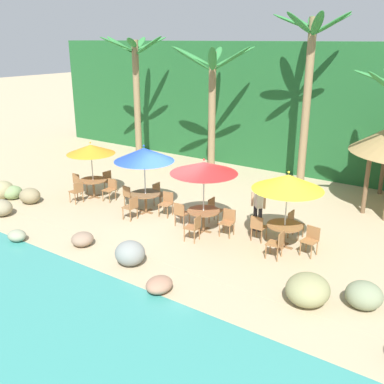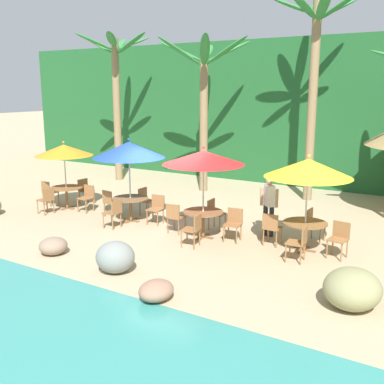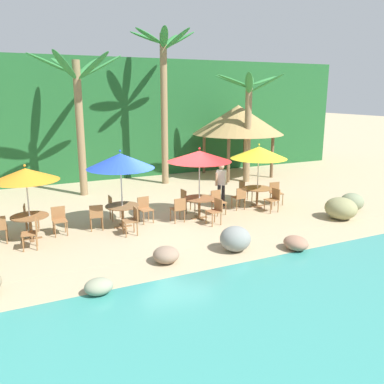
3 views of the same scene
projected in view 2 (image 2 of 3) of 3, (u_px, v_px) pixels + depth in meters
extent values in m
plane|color=tan|center=(171.00, 231.00, 13.31)|extent=(120.00, 120.00, 0.00)
cube|color=tan|center=(171.00, 230.00, 13.31)|extent=(18.00, 5.20, 0.01)
cube|color=#1E5628|center=(285.00, 112.00, 20.16)|extent=(28.00, 2.40, 6.00)
ellipsoid|color=#986E56|center=(156.00, 290.00, 8.92)|extent=(0.64, 0.76, 0.39)
ellipsoid|color=gray|center=(115.00, 257.00, 10.24)|extent=(0.87, 0.85, 0.71)
ellipsoid|color=#8A895A|center=(352.00, 289.00, 8.55)|extent=(1.06, 1.14, 0.76)
ellipsoid|color=#8B715C|center=(53.00, 246.00, 11.38)|extent=(0.68, 0.70, 0.43)
cylinder|color=silver|center=(66.00, 178.00, 15.54)|extent=(0.04, 0.04, 2.10)
cone|color=orange|center=(64.00, 150.00, 15.33)|extent=(1.91, 1.91, 0.37)
sphere|color=orange|center=(63.00, 142.00, 15.27)|extent=(0.07, 0.07, 0.07)
cube|color=brown|center=(67.00, 208.00, 15.76)|extent=(0.60, 0.12, 0.03)
cube|color=brown|center=(67.00, 208.00, 15.76)|extent=(0.12, 0.60, 0.03)
cylinder|color=brown|center=(67.00, 198.00, 15.68)|extent=(0.09, 0.09, 0.71)
cylinder|color=brown|center=(66.00, 188.00, 15.61)|extent=(1.10, 1.10, 0.03)
cylinder|color=olive|center=(86.00, 207.00, 15.06)|extent=(0.04, 0.04, 0.45)
cylinder|color=olive|center=(78.00, 206.00, 15.23)|extent=(0.04, 0.04, 0.45)
cylinder|color=olive|center=(93.00, 205.00, 15.36)|extent=(0.04, 0.04, 0.45)
cylinder|color=olive|center=(85.00, 203.00, 15.53)|extent=(0.04, 0.04, 0.45)
cube|color=olive|center=(85.00, 198.00, 15.24)|extent=(0.43, 0.43, 0.03)
cube|color=olive|center=(89.00, 191.00, 15.37)|extent=(0.42, 0.04, 0.42)
cylinder|color=olive|center=(94.00, 197.00, 16.39)|extent=(0.04, 0.04, 0.45)
cylinder|color=olive|center=(86.00, 199.00, 16.12)|extent=(0.04, 0.04, 0.45)
cylinder|color=olive|center=(88.00, 196.00, 16.61)|extent=(0.04, 0.04, 0.45)
cylinder|color=olive|center=(80.00, 198.00, 16.34)|extent=(0.04, 0.04, 0.45)
cube|color=olive|center=(87.00, 191.00, 16.31)|extent=(0.47, 0.47, 0.03)
cube|color=olive|center=(83.00, 185.00, 16.39)|extent=(0.09, 0.42, 0.42)
cylinder|color=olive|center=(52.00, 197.00, 16.44)|extent=(0.04, 0.04, 0.45)
cylinder|color=olive|center=(59.00, 198.00, 16.24)|extent=(0.04, 0.04, 0.45)
cylinder|color=olive|center=(44.00, 199.00, 16.16)|extent=(0.04, 0.04, 0.45)
cylinder|color=olive|center=(50.00, 200.00, 15.96)|extent=(0.04, 0.04, 0.45)
cube|color=olive|center=(51.00, 192.00, 16.15)|extent=(0.45, 0.45, 0.03)
cube|color=olive|center=(46.00, 187.00, 15.95)|extent=(0.42, 0.07, 0.42)
cylinder|color=olive|center=(38.00, 207.00, 15.03)|extent=(0.04, 0.04, 0.45)
cylinder|color=olive|center=(47.00, 205.00, 15.30)|extent=(0.04, 0.04, 0.45)
cylinder|color=olive|center=(44.00, 209.00, 14.82)|extent=(0.04, 0.04, 0.45)
cylinder|color=olive|center=(54.00, 207.00, 15.09)|extent=(0.04, 0.04, 0.45)
cube|color=olive|center=(45.00, 200.00, 15.01)|extent=(0.46, 0.46, 0.03)
cube|color=olive|center=(48.00, 195.00, 14.85)|extent=(0.08, 0.42, 0.42)
cylinder|color=silver|center=(130.00, 184.00, 14.01)|extent=(0.04, 0.04, 2.31)
cone|color=blue|center=(129.00, 150.00, 13.78)|extent=(2.17, 2.17, 0.48)
sphere|color=blue|center=(129.00, 139.00, 13.71)|extent=(0.07, 0.07, 0.07)
cube|color=brown|center=(131.00, 221.00, 14.27)|extent=(0.60, 0.12, 0.03)
cube|color=brown|center=(131.00, 221.00, 14.27)|extent=(0.12, 0.60, 0.03)
cylinder|color=brown|center=(131.00, 209.00, 14.19)|extent=(0.09, 0.09, 0.71)
cylinder|color=brown|center=(130.00, 198.00, 14.11)|extent=(1.10, 1.10, 0.03)
cylinder|color=olive|center=(158.00, 219.00, 13.65)|extent=(0.04, 0.04, 0.45)
cylinder|color=olive|center=(147.00, 218.00, 13.79)|extent=(0.04, 0.04, 0.45)
cylinder|color=olive|center=(163.00, 216.00, 13.97)|extent=(0.04, 0.04, 0.45)
cylinder|color=olive|center=(153.00, 215.00, 14.11)|extent=(0.04, 0.04, 0.45)
cube|color=olive|center=(155.00, 209.00, 13.83)|extent=(0.47, 0.47, 0.03)
cube|color=olive|center=(158.00, 202.00, 13.96)|extent=(0.42, 0.09, 0.42)
cylinder|color=olive|center=(156.00, 208.00, 14.97)|extent=(0.04, 0.04, 0.45)
cylinder|color=olive|center=(149.00, 210.00, 14.68)|extent=(0.04, 0.04, 0.45)
cylinder|color=olive|center=(147.00, 206.00, 15.16)|extent=(0.04, 0.04, 0.45)
cylinder|color=olive|center=(140.00, 209.00, 14.87)|extent=(0.04, 0.04, 0.45)
cube|color=olive|center=(148.00, 201.00, 14.87)|extent=(0.43, 0.43, 0.03)
cube|color=olive|center=(143.00, 194.00, 14.93)|extent=(0.04, 0.42, 0.42)
cylinder|color=olive|center=(113.00, 208.00, 14.99)|extent=(0.04, 0.04, 0.45)
cylinder|color=olive|center=(120.00, 209.00, 14.77)|extent=(0.04, 0.04, 0.45)
cylinder|color=olive|center=(104.00, 210.00, 14.72)|extent=(0.04, 0.04, 0.45)
cylinder|color=olive|center=(112.00, 212.00, 14.50)|extent=(0.04, 0.04, 0.45)
cube|color=olive|center=(112.00, 202.00, 14.69)|extent=(0.47, 0.47, 0.03)
cube|color=olive|center=(107.00, 197.00, 14.50)|extent=(0.42, 0.09, 0.42)
cylinder|color=olive|center=(103.00, 221.00, 13.47)|extent=(0.04, 0.04, 0.45)
cylinder|color=olive|center=(112.00, 218.00, 13.76)|extent=(0.04, 0.04, 0.45)
cylinder|color=olive|center=(113.00, 223.00, 13.28)|extent=(0.04, 0.04, 0.45)
cylinder|color=olive|center=(121.00, 220.00, 13.57)|extent=(0.04, 0.04, 0.45)
cube|color=olive|center=(112.00, 213.00, 13.47)|extent=(0.43, 0.43, 0.03)
cube|color=olive|center=(117.00, 207.00, 13.32)|extent=(0.04, 0.42, 0.42)
cylinder|color=silver|center=(203.00, 196.00, 12.46)|extent=(0.04, 0.04, 2.32)
cone|color=red|center=(204.00, 158.00, 12.23)|extent=(2.21, 2.21, 0.37)
sphere|color=red|center=(204.00, 148.00, 12.17)|extent=(0.07, 0.07, 0.07)
cube|color=brown|center=(203.00, 237.00, 12.71)|extent=(0.60, 0.12, 0.03)
cube|color=brown|center=(203.00, 237.00, 12.71)|extent=(0.12, 0.60, 0.03)
cylinder|color=brown|center=(203.00, 224.00, 12.63)|extent=(0.09, 0.09, 0.71)
cylinder|color=brown|center=(203.00, 212.00, 12.56)|extent=(1.10, 1.10, 0.03)
cylinder|color=olive|center=(237.00, 236.00, 12.09)|extent=(0.04, 0.04, 0.45)
cylinder|color=olive|center=(224.00, 234.00, 12.24)|extent=(0.04, 0.04, 0.45)
cylinder|color=olive|center=(241.00, 232.00, 12.41)|extent=(0.04, 0.04, 0.45)
cylinder|color=olive|center=(228.00, 231.00, 12.55)|extent=(0.04, 0.04, 0.45)
cube|color=olive|center=(233.00, 225.00, 12.27)|extent=(0.47, 0.47, 0.03)
cube|color=olive|center=(235.00, 216.00, 12.40)|extent=(0.42, 0.09, 0.42)
cylinder|color=olive|center=(225.00, 221.00, 13.45)|extent=(0.04, 0.04, 0.45)
cylinder|color=olive|center=(220.00, 224.00, 13.15)|extent=(0.04, 0.04, 0.45)
cylinder|color=olive|center=(214.00, 220.00, 13.62)|extent=(0.04, 0.04, 0.45)
cylinder|color=olive|center=(209.00, 223.00, 13.32)|extent=(0.04, 0.04, 0.45)
cube|color=olive|center=(217.00, 214.00, 13.33)|extent=(0.43, 0.43, 0.03)
cube|color=olive|center=(211.00, 206.00, 13.39)|extent=(0.05, 0.42, 0.42)
cylinder|color=olive|center=(174.00, 223.00, 13.31)|extent=(0.04, 0.04, 0.45)
cylinder|color=olive|center=(185.00, 224.00, 13.14)|extent=(0.04, 0.04, 0.45)
cylinder|color=olive|center=(168.00, 226.00, 13.00)|extent=(0.04, 0.04, 0.45)
cylinder|color=olive|center=(179.00, 228.00, 12.83)|extent=(0.04, 0.04, 0.45)
cube|color=olive|center=(176.00, 217.00, 13.02)|extent=(0.44, 0.44, 0.03)
cube|color=olive|center=(173.00, 212.00, 12.80)|extent=(0.42, 0.05, 0.42)
cylinder|color=olive|center=(181.00, 240.00, 11.82)|extent=(0.04, 0.04, 0.45)
cylinder|color=olive|center=(187.00, 236.00, 12.14)|extent=(0.04, 0.04, 0.45)
cylinder|color=olive|center=(194.00, 241.00, 11.68)|extent=(0.04, 0.04, 0.45)
cylinder|color=olive|center=(200.00, 237.00, 12.00)|extent=(0.04, 0.04, 0.45)
cube|color=olive|center=(191.00, 230.00, 11.85)|extent=(0.47, 0.47, 0.03)
cube|color=olive|center=(198.00, 223.00, 11.73)|extent=(0.09, 0.42, 0.42)
cylinder|color=silver|center=(306.00, 208.00, 11.44)|extent=(0.04, 0.04, 2.22)
cone|color=yellow|center=(308.00, 168.00, 11.21)|extent=(2.15, 2.15, 0.45)
sphere|color=yellow|center=(309.00, 156.00, 11.15)|extent=(0.07, 0.07, 0.07)
cube|color=brown|center=(304.00, 250.00, 11.68)|extent=(0.60, 0.12, 0.03)
cube|color=brown|center=(304.00, 250.00, 11.68)|extent=(0.12, 0.60, 0.03)
cylinder|color=brown|center=(304.00, 237.00, 11.60)|extent=(0.09, 0.09, 0.71)
cylinder|color=brown|center=(305.00, 223.00, 11.52)|extent=(1.10, 1.10, 0.03)
cylinder|color=olive|center=(341.00, 253.00, 10.86)|extent=(0.04, 0.04, 0.45)
cylinder|color=olive|center=(327.00, 250.00, 11.08)|extent=(0.04, 0.04, 0.45)
cylinder|color=olive|center=(347.00, 249.00, 11.14)|extent=(0.04, 0.04, 0.45)
cylinder|color=olive|center=(333.00, 246.00, 11.35)|extent=(0.04, 0.04, 0.45)
cube|color=olive|center=(338.00, 240.00, 11.06)|extent=(0.47, 0.47, 0.03)
cube|color=olive|center=(341.00, 230.00, 11.17)|extent=(0.42, 0.09, 0.42)
cylinder|color=olive|center=(325.00, 233.00, 12.36)|extent=(0.04, 0.04, 0.45)
cylinder|color=olive|center=(320.00, 236.00, 12.07)|extent=(0.04, 0.04, 0.45)
cylinder|color=olive|center=(312.00, 231.00, 12.56)|extent=(0.04, 0.04, 0.45)
cylinder|color=olive|center=(307.00, 234.00, 12.27)|extent=(0.04, 0.04, 0.45)
cube|color=olive|center=(316.00, 225.00, 12.26)|extent=(0.44, 0.44, 0.03)
cube|color=olive|center=(309.00, 217.00, 12.33)|extent=(0.06, 0.42, 0.42)
cylinder|color=olive|center=(269.00, 234.00, 12.30)|extent=(0.04, 0.04, 0.45)
cylinder|color=olive|center=(281.00, 236.00, 12.12)|extent=(0.04, 0.04, 0.45)
cylinder|color=olive|center=(263.00, 237.00, 12.00)|extent=(0.04, 0.04, 0.45)
cylinder|color=olive|center=(276.00, 240.00, 11.82)|extent=(0.04, 0.04, 0.45)
cube|color=olive|center=(273.00, 228.00, 12.01)|extent=(0.42, 0.42, 0.03)
cube|color=olive|center=(270.00, 222.00, 11.80)|extent=(0.42, 0.04, 0.42)
cylinder|color=olive|center=(286.00, 254.00, 10.82)|extent=(0.04, 0.04, 0.45)
cylinder|color=olive|center=(290.00, 249.00, 11.13)|extent=(0.04, 0.04, 0.45)
cylinder|color=olive|center=(301.00, 256.00, 10.66)|extent=(0.04, 0.04, 0.45)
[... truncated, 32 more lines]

